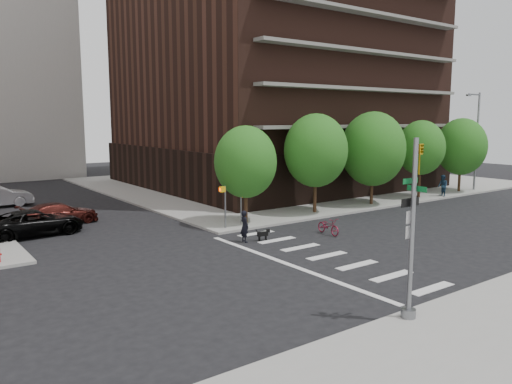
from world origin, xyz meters
The scene contains 17 objects.
ground centered at (0.00, 0.00, 0.00)m, with size 120.00×120.00×0.00m, color black.
sidewalk_ne centered at (20.50, 23.50, 0.07)m, with size 39.00×33.00×0.15m, color gray.
crosswalk centered at (2.21, 0.00, 0.01)m, with size 3.85×13.00×0.01m.
tree_a centered at (4.00, 8.50, 4.04)m, with size 4.00×4.00×5.90m.
tree_b centered at (10.00, 8.50, 4.54)m, with size 4.50×4.50×6.65m.
tree_c centered at (16.00, 8.50, 4.45)m, with size 5.00×5.00×6.80m.
tree_d centered at (22.00, 8.50, 4.34)m, with size 4.00×4.00×6.20m.
tree_e centered at (28.00, 8.50, 4.25)m, with size 4.50×4.50×6.35m.
traffic_signal centered at (-0.47, -7.49, 2.70)m, with size 0.90×0.75×6.00m.
pedestrian_signal centered at (2.32, 7.92, 1.85)m, with size 2.18×0.67×2.60m.
streetlamp centered at (29.82, 8.20, 5.29)m, with size 2.14×0.22×9.00m.
parked_car_black centered at (-7.69, 13.19, 0.76)m, with size 5.49×2.53×1.53m, color black.
parked_car_maroon centered at (-5.73, 15.55, 0.71)m, with size 4.90×1.99×1.42m, color #481813.
scooter centered at (6.34, 3.36, 0.50)m, with size 0.66×1.90×1.00m, color maroon.
dog_walker centered at (1.30, 4.73, 0.89)m, with size 0.42×0.65×1.77m, color black.
dog centered at (2.34, 4.39, 0.39)m, with size 0.75×0.34×0.62m.
pedestrian_far centered at (23.95, 7.52, 1.07)m, with size 0.70×0.89×1.84m, color navy.
Camera 1 is at (-13.98, -17.38, 6.73)m, focal length 35.00 mm.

